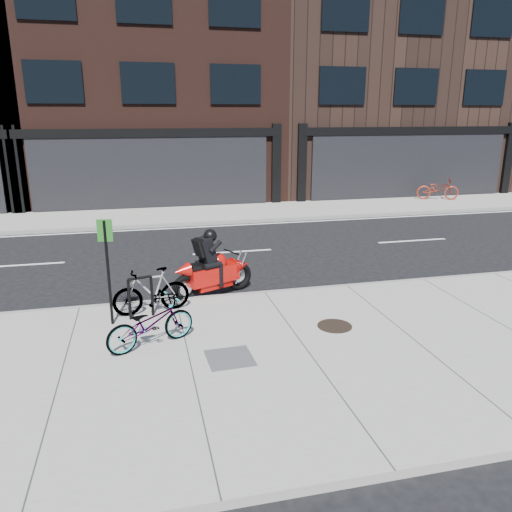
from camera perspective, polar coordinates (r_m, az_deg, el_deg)
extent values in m
plane|color=black|center=(13.18, -1.08, -1.82)|extent=(120.00, 120.00, 0.00)
cube|color=gray|center=(8.69, 6.04, -11.26)|extent=(60.00, 6.00, 0.13)
cube|color=gray|center=(20.58, -5.67, 4.81)|extent=(60.00, 3.50, 0.13)
cube|color=black|center=(26.97, -12.80, 22.49)|extent=(12.00, 10.00, 14.50)
cube|color=black|center=(29.68, 12.75, 19.92)|extent=(12.00, 10.00, 12.50)
cylinder|color=black|center=(10.05, -14.27, -4.87)|extent=(0.06, 0.06, 0.82)
cylinder|color=black|center=(10.15, -11.80, -4.49)|extent=(0.06, 0.06, 0.82)
cylinder|color=black|center=(9.96, -13.17, -2.48)|extent=(0.45, 0.17, 0.06)
imported|color=gray|center=(8.84, -11.97, -7.56)|extent=(1.70, 1.16, 0.85)
imported|color=gray|center=(10.26, -11.88, -3.92)|extent=(1.60, 0.70, 0.93)
torus|color=black|center=(11.79, -1.95, -2.34)|extent=(0.67, 0.41, 0.67)
torus|color=black|center=(11.05, -8.06, -3.76)|extent=(0.67, 0.41, 0.67)
cube|color=#A90C07|center=(11.33, -4.97, -2.07)|extent=(1.27, 0.86, 0.39)
cone|color=#A90C07|center=(11.73, -1.80, -1.07)|extent=(0.60, 0.60, 0.45)
sphere|color=#A90C07|center=(11.33, -4.36, -0.65)|extent=(0.41, 0.41, 0.41)
cube|color=black|center=(11.10, -6.33, -1.16)|extent=(0.63, 0.49, 0.12)
cylinder|color=silver|center=(11.28, -7.85, -3.45)|extent=(0.55, 0.32, 0.09)
cube|color=black|center=(11.08, -5.75, 0.68)|extent=(0.51, 0.50, 0.60)
cube|color=black|center=(10.98, -6.49, 0.95)|extent=(0.34, 0.38, 0.41)
sphere|color=black|center=(11.07, -5.26, 2.31)|extent=(0.30, 0.30, 0.30)
imported|color=maroon|center=(25.01, 20.05, 7.23)|extent=(2.02, 1.25, 1.00)
cylinder|color=black|center=(9.70, 8.98, -7.90)|extent=(0.69, 0.69, 0.02)
cube|color=#434345|center=(8.43, -3.01, -11.56)|extent=(0.78, 0.78, 0.02)
cylinder|color=black|center=(9.73, -16.52, -1.95)|extent=(0.06, 0.06, 2.03)
cube|color=#1D5D1A|center=(9.52, -16.91, 2.81)|extent=(0.28, 0.05, 0.41)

